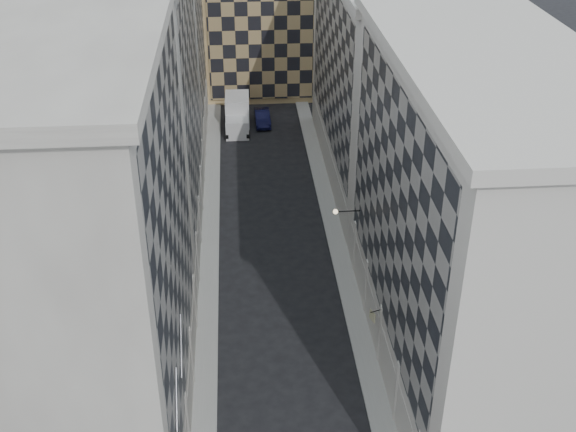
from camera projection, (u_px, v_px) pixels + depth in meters
sidewalk_west at (210, 244)px, 59.54m from camera, size 1.50×100.00×0.15m
sidewalk_east at (336, 239)px, 60.22m from camera, size 1.50×100.00×0.15m
bldg_left_a at (81, 254)px, 36.88m from camera, size 10.80×22.80×23.70m
bldg_left_b at (130, 104)px, 56.06m from camera, size 10.80×22.80×22.70m
bldg_left_c at (154, 31)px, 75.24m from camera, size 10.80×22.80×21.70m
bldg_right_a at (470, 223)px, 42.51m from camera, size 10.80×26.80×20.70m
bldg_right_b at (383, 76)px, 65.98m from camera, size 10.80×28.80×19.70m
tan_block at (271, 10)px, 87.89m from camera, size 16.80×14.80×18.80m
flagpoles_left at (179, 373)px, 34.84m from camera, size 0.10×6.33×2.33m
bracket_lamp at (338, 212)px, 51.91m from camera, size 1.98×0.36×0.36m
box_truck at (237, 115)px, 79.60m from camera, size 2.74×6.43×3.50m
dark_car at (262, 118)px, 80.99m from camera, size 1.79×4.77×1.56m
shop_sign at (373, 316)px, 45.33m from camera, size 0.76×0.67×0.76m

